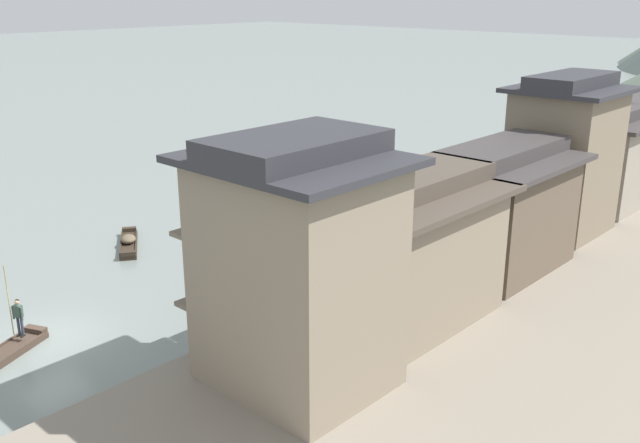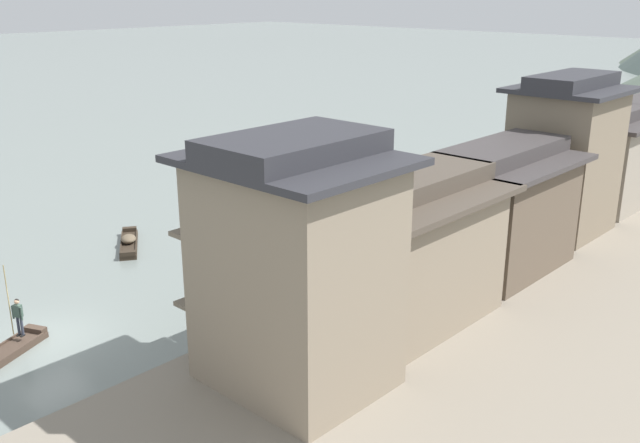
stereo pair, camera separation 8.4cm
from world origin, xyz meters
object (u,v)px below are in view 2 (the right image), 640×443
object	(u,v)px
boat_moored_nearest	(332,276)
boat_midriver_drifting	(129,243)
boat_moored_third	(413,245)
boatman_person	(18,313)
boat_moored_far	(459,178)
mooring_post_dock_far	(462,228)
house_waterfront_far	(604,159)
house_waterfront_tall	(499,207)
boat_moored_second	(585,166)
house_waterfront_nearest	(295,265)
house_waterfront_narrow	(564,155)
house_waterfront_second	(405,248)
mooring_post_dock_mid	(322,291)
mooring_post_dock_near	(200,342)

from	to	relation	value
boat_moored_nearest	boat_midriver_drifting	bearing A→B (deg)	-160.19
boat_moored_third	boatman_person	bearing A→B (deg)	-104.29
boat_moored_far	mooring_post_dock_far	world-z (taller)	mooring_post_dock_far
boat_moored_third	house_waterfront_far	distance (m)	14.30
house_waterfront_tall	boat_moored_second	bearing A→B (deg)	103.67
boat_moored_far	house_waterfront_nearest	size ratio (longest dim) A/B	0.44
boat_moored_second	house_waterfront_far	size ratio (longest dim) A/B	0.80
boat_moored_third	boat_midriver_drifting	xyz separation A→B (m)	(-11.79, -10.49, -0.00)
boatman_person	boat_moored_nearest	xyz separation A→B (m)	(4.75, 13.45, -1.17)
boat_moored_nearest	house_waterfront_narrow	bearing A→B (deg)	68.02
mooring_post_dock_far	boatman_person	bearing A→B (deg)	-106.96
house_waterfront_narrow	boat_moored_nearest	bearing A→B (deg)	-111.98
house_waterfront_second	house_waterfront_far	xyz separation A→B (m)	(-0.34, 21.08, 0.02)
boat_moored_far	mooring_post_dock_mid	world-z (taller)	mooring_post_dock_mid
house_waterfront_tall	mooring_post_dock_mid	distance (m)	9.83
boatman_person	mooring_post_dock_near	size ratio (longest dim) A/B	3.35
boat_midriver_drifting	mooring_post_dock_far	distance (m)	18.55
boat_midriver_drifting	boatman_person	bearing A→B (deg)	-54.05
house_waterfront_nearest	house_waterfront_second	world-z (taller)	house_waterfront_nearest
boatman_person	boat_moored_third	xyz separation A→B (m)	(5.04, 19.79, -1.21)
boat_moored_second	house_waterfront_narrow	bearing A→B (deg)	-71.59
house_waterfront_nearest	mooring_post_dock_mid	distance (m)	7.92
boat_moored_far	house_waterfront_far	xyz separation A→B (m)	(10.94, -1.19, 3.41)
boat_moored_second	mooring_post_dock_near	size ratio (longest dim) A/B	5.44
house_waterfront_tall	house_waterfront_far	bearing A→B (deg)	91.14
mooring_post_dock_near	mooring_post_dock_far	distance (m)	18.21
boat_moored_nearest	boat_moored_third	xyz separation A→B (m)	(0.29, 6.34, -0.03)
boat_moored_far	house_waterfront_far	world-z (taller)	house_waterfront_far
boat_midriver_drifting	house_waterfront_narrow	size ratio (longest dim) A/B	0.47
boat_moored_second	house_waterfront_narrow	distance (m)	19.07
house_waterfront_nearest	house_waterfront_far	size ratio (longest dim) A/B	1.42
house_waterfront_tall	mooring_post_dock_near	xyz separation A→B (m)	(-3.56, -15.55, -2.54)
boat_moored_third	house_waterfront_tall	distance (m)	6.25
boat_moored_nearest	mooring_post_dock_mid	xyz separation A→B (m)	(1.97, -2.85, 0.71)
house_waterfront_narrow	mooring_post_dock_far	xyz separation A→B (m)	(-3.36, -4.61, -3.90)
house_waterfront_far	mooring_post_dock_far	xyz separation A→B (m)	(-3.29, -10.73, -2.60)
boat_moored_third	house_waterfront_nearest	xyz separation A→B (m)	(5.63, -14.80, 4.69)
boatman_person	house_waterfront_narrow	distance (m)	28.69
boatman_person	boat_moored_far	bearing A→B (deg)	91.56
boat_moored_second	boat_midriver_drifting	distance (m)	36.55
boat_moored_nearest	mooring_post_dock_near	world-z (taller)	mooring_post_dock_near
boat_moored_far	house_waterfront_nearest	xyz separation A→B (m)	(11.60, -28.97, 4.71)
house_waterfront_nearest	house_waterfront_second	size ratio (longest dim) A/B	1.08
house_waterfront_second	mooring_post_dock_mid	bearing A→B (deg)	-163.42
mooring_post_dock_near	boatman_person	bearing A→B (deg)	-150.38
house_waterfront_narrow	mooring_post_dock_mid	xyz separation A→B (m)	(-3.36, -16.04, -3.95)
boat_moored_second	house_waterfront_far	bearing A→B (deg)	-63.18
boat_moored_nearest	boat_moored_far	bearing A→B (deg)	105.48
boat_moored_far	house_waterfront_tall	world-z (taller)	house_waterfront_tall
house_waterfront_narrow	mooring_post_dock_far	distance (m)	6.91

